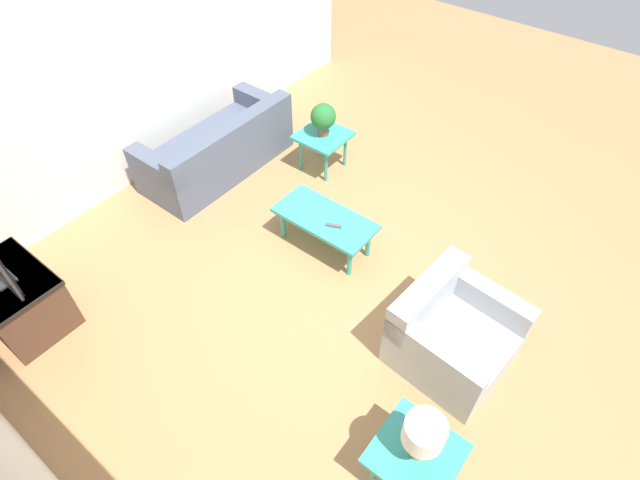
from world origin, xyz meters
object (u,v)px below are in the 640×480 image
(side_table_plant, at_px, (323,139))
(table_lamp, at_px, (423,435))
(armchair, at_px, (451,334))
(side_table_lamp, at_px, (416,456))
(potted_plant, at_px, (323,117))
(sofa, at_px, (219,150))
(coffee_table, at_px, (325,221))
(tv_stand_chest, at_px, (17,299))

(side_table_plant, xyz_separation_m, table_lamp, (-2.84, 2.61, 0.37))
(armchair, height_order, table_lamp, table_lamp)
(side_table_lamp, xyz_separation_m, potted_plant, (2.84, -2.61, 0.30))
(armchair, relative_size, potted_plant, 2.50)
(sofa, xyz_separation_m, table_lamp, (-3.83, 1.78, 0.50))
(side_table_plant, distance_m, side_table_lamp, 3.86)
(side_table_plant, relative_size, potted_plant, 1.44)
(armchair, relative_size, side_table_lamp, 1.74)
(coffee_table, distance_m, side_table_plant, 1.39)
(armchair, relative_size, coffee_table, 0.94)
(side_table_plant, bearing_deg, table_lamp, 137.48)
(potted_plant, bearing_deg, side_table_lamp, 137.48)
(side_table_lamp, bearing_deg, potted_plant, -42.52)
(potted_plant, relative_size, table_lamp, 0.93)
(sofa, relative_size, side_table_plant, 3.31)
(side_table_plant, xyz_separation_m, potted_plant, (0.00, -0.00, 0.30))
(side_table_lamp, distance_m, table_lamp, 0.37)
(side_table_lamp, distance_m, tv_stand_chest, 3.73)
(side_table_lamp, xyz_separation_m, table_lamp, (-0.00, 0.00, 0.37))
(side_table_plant, bearing_deg, potted_plant, -45.00)
(coffee_table, relative_size, side_table_lamp, 1.84)
(side_table_plant, distance_m, tv_stand_chest, 3.67)
(armchair, bearing_deg, side_table_plant, 64.95)
(side_table_lamp, distance_m, potted_plant, 3.87)
(sofa, height_order, armchair, armchair)
(tv_stand_chest, xyz_separation_m, potted_plant, (-0.75, -3.59, 0.41))
(sofa, bearing_deg, potted_plant, 129.90)
(side_table_lamp, relative_size, table_lamp, 1.34)
(armchair, height_order, potted_plant, potted_plant)
(side_table_plant, xyz_separation_m, side_table_lamp, (-2.84, 2.61, 0.00))
(side_table_plant, distance_m, table_lamp, 3.87)
(potted_plant, bearing_deg, side_table_plant, 135.00)
(coffee_table, height_order, side_table_lamp, side_table_lamp)
(side_table_lamp, bearing_deg, tv_stand_chest, 15.29)
(side_table_plant, height_order, side_table_lamp, same)
(coffee_table, bearing_deg, potted_plant, -51.36)
(side_table_plant, relative_size, tv_stand_chest, 0.66)
(side_table_plant, xyz_separation_m, tv_stand_chest, (0.75, 3.59, -0.10))
(sofa, xyz_separation_m, armchair, (-3.53, 0.63, 0.01))
(coffee_table, height_order, tv_stand_chest, tv_stand_chest)
(sofa, relative_size, armchair, 1.91)
(sofa, height_order, potted_plant, potted_plant)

